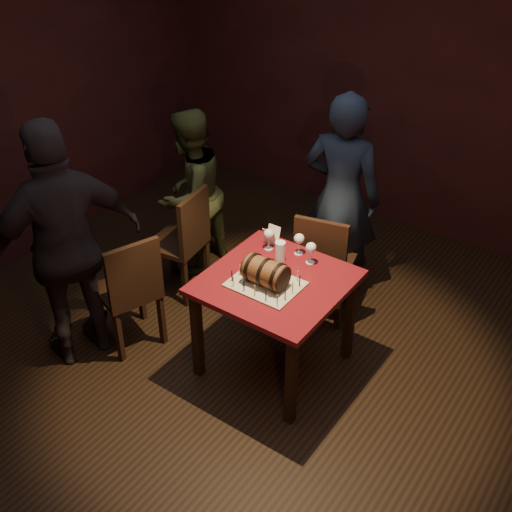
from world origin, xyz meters
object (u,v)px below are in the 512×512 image
person_left_rear (190,194)px  person_left_front (67,247)px  barrel_cake (266,272)px  chair_left_rear (185,238)px  chair_left_front (131,288)px  person_back (341,198)px  wine_glass_left (269,235)px  pub_table (275,293)px  wine_glass_mid (299,240)px  chair_back (323,262)px  pint_of_ale (280,252)px  wine_glass_right (311,248)px

person_left_rear → person_left_front: 1.32m
barrel_cake → chair_left_rear: 1.17m
chair_left_front → person_back: (0.84, 1.49, 0.32)m
person_left_rear → person_back: bearing=109.8°
chair_left_rear → wine_glass_left: bearing=-2.4°
wine_glass_left → chair_left_rear: bearing=177.6°
pub_table → chair_left_rear: chair_left_rear is taller
wine_glass_left → person_left_front: person_left_front is taller
wine_glass_mid → person_left_front: size_ratio=0.09×
barrel_cake → chair_left_front: 1.04m
wine_glass_left → pub_table: bearing=-48.2°
barrel_cake → person_left_front: bearing=-154.0°
chair_back → pint_of_ale: bearing=-100.7°
wine_glass_right → chair_back: (-0.10, 0.36, -0.35)m
chair_left_front → person_left_front: person_left_front is taller
wine_glass_right → chair_left_rear: bearing=179.3°
chair_left_front → pint_of_ale: bearing=35.6°
wine_glass_right → chair_back: chair_back is taller
person_left_rear → wine_glass_mid: bearing=75.8°
barrel_cake → chair_left_rear: barrel_cake is taller
wine_glass_left → barrel_cake: bearing=-58.2°
wine_glass_mid → person_left_rear: person_left_rear is taller
pint_of_ale → chair_left_rear: chair_left_rear is taller
chair_left_rear → chair_left_front: (0.12, -0.72, 0.00)m
pint_of_ale → chair_back: size_ratio=0.16×
pint_of_ale → wine_glass_right: bearing=28.5°
chair_back → person_left_rear: person_left_rear is taller
wine_glass_mid → wine_glass_right: same height
wine_glass_mid → pint_of_ale: bearing=-111.1°
pint_of_ale → chair_left_front: chair_left_front is taller
wine_glass_right → person_left_front: 1.63m
pub_table → pint_of_ale: pint_of_ale is taller
barrel_cake → wine_glass_left: size_ratio=2.08×
chair_left_rear → chair_left_front: same height
wine_glass_right → chair_back: 0.51m
pub_table → wine_glass_left: 0.44m
chair_left_front → chair_back: bearing=48.7°
wine_glass_left → chair_left_front: 1.04m
person_back → person_left_rear: 1.24m
barrel_cake → chair_left_rear: bearing=159.2°
wine_glass_right → chair_back: size_ratio=0.17×
wine_glass_left → chair_left_front: size_ratio=0.17×
chair_back → chair_left_rear: (-1.06, -0.35, 0.00)m
chair_left_front → wine_glass_mid: bearing=39.8°
wine_glass_left → wine_glass_right: size_ratio=1.00×
pint_of_ale → chair_left_front: 1.09m
pub_table → wine_glass_right: 0.38m
barrel_cake → chair_left_rear: (-1.05, 0.40, -0.33)m
wine_glass_right → chair_left_rear: chair_left_rear is taller
pint_of_ale → wine_glass_left: bearing=152.4°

